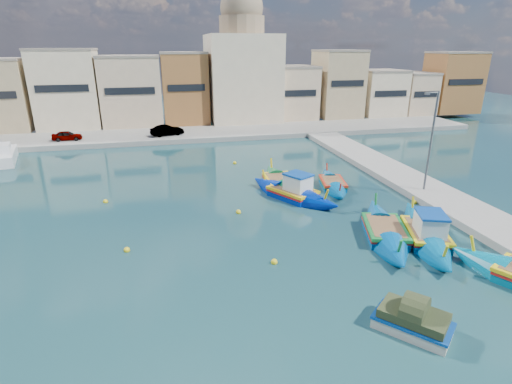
{
  "coord_description": "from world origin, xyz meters",
  "views": [
    {
      "loc": [
        -2.06,
        -19.56,
        11.02
      ],
      "look_at": [
        4.0,
        6.0,
        1.4
      ],
      "focal_mm": 28.0,
      "sensor_mm": 36.0,
      "label": 1
    }
  ],
  "objects_px": {
    "quay_street_lamp": "(430,141)",
    "yacht_north": "(3,153)",
    "luzzu_turquoise_cabin": "(425,235)",
    "luzzu_blue_cabin": "(293,193)",
    "luzzu_blue_south": "(385,233)",
    "church_block": "(242,65)",
    "luzzu_green": "(280,183)",
    "luzzu_cyan_mid": "(333,184)",
    "tender_near": "(413,322)"
  },
  "relations": [
    {
      "from": "church_block",
      "to": "luzzu_green",
      "type": "relative_size",
      "value": 2.16
    },
    {
      "from": "church_block",
      "to": "luzzu_cyan_mid",
      "type": "xyz_separation_m",
      "value": [
        1.34,
        -30.6,
        -8.17
      ]
    },
    {
      "from": "quay_street_lamp",
      "to": "luzzu_blue_cabin",
      "type": "distance_m",
      "value": 10.99
    },
    {
      "from": "luzzu_turquoise_cabin",
      "to": "yacht_north",
      "type": "xyz_separation_m",
      "value": [
        -31.36,
        27.08,
        0.1
      ]
    },
    {
      "from": "luzzu_turquoise_cabin",
      "to": "yacht_north",
      "type": "distance_m",
      "value": 41.43
    },
    {
      "from": "yacht_north",
      "to": "luzzu_cyan_mid",
      "type": "bearing_deg",
      "value": -29.31
    },
    {
      "from": "quay_street_lamp",
      "to": "luzzu_blue_cabin",
      "type": "bearing_deg",
      "value": 170.18
    },
    {
      "from": "yacht_north",
      "to": "luzzu_green",
      "type": "bearing_deg",
      "value": -31.45
    },
    {
      "from": "church_block",
      "to": "luzzu_cyan_mid",
      "type": "distance_m",
      "value": 31.7
    },
    {
      "from": "luzzu_turquoise_cabin",
      "to": "luzzu_cyan_mid",
      "type": "distance_m",
      "value": 10.41
    },
    {
      "from": "church_block",
      "to": "tender_near",
      "type": "xyz_separation_m",
      "value": [
        -2.74,
        -47.95,
        -7.95
      ]
    },
    {
      "from": "luzzu_blue_cabin",
      "to": "luzzu_green",
      "type": "bearing_deg",
      "value": 94.4
    },
    {
      "from": "luzzu_cyan_mid",
      "to": "yacht_north",
      "type": "height_order",
      "value": "yacht_north"
    },
    {
      "from": "luzzu_blue_south",
      "to": "tender_near",
      "type": "distance_m",
      "value": 8.76
    },
    {
      "from": "church_block",
      "to": "luzzu_cyan_mid",
      "type": "relative_size",
      "value": 2.45
    },
    {
      "from": "luzzu_turquoise_cabin",
      "to": "luzzu_blue_cabin",
      "type": "distance_m",
      "value": 10.25
    },
    {
      "from": "yacht_north",
      "to": "luzzu_turquoise_cabin",
      "type": "bearing_deg",
      "value": -40.81
    },
    {
      "from": "luzzu_cyan_mid",
      "to": "tender_near",
      "type": "distance_m",
      "value": 17.83
    },
    {
      "from": "luzzu_blue_cabin",
      "to": "luzzu_turquoise_cabin",
      "type": "bearing_deg",
      "value": -57.63
    },
    {
      "from": "church_block",
      "to": "luzzu_blue_south",
      "type": "distance_m",
      "value": 40.72
    },
    {
      "from": "luzzu_blue_south",
      "to": "church_block",
      "type": "bearing_deg",
      "value": 91.02
    },
    {
      "from": "luzzu_blue_south",
      "to": "tender_near",
      "type": "bearing_deg",
      "value": -113.16
    },
    {
      "from": "luzzu_blue_cabin",
      "to": "yacht_north",
      "type": "height_order",
      "value": "yacht_north"
    },
    {
      "from": "luzzu_green",
      "to": "quay_street_lamp",
      "type": "bearing_deg",
      "value": -23.46
    },
    {
      "from": "tender_near",
      "to": "yacht_north",
      "type": "xyz_separation_m",
      "value": [
        -25.79,
        34.12,
        0.02
      ]
    },
    {
      "from": "luzzu_green",
      "to": "yacht_north",
      "type": "distance_m",
      "value": 30.08
    },
    {
      "from": "luzzu_green",
      "to": "luzzu_turquoise_cabin",
      "type": "bearing_deg",
      "value": -63.41
    },
    {
      "from": "luzzu_cyan_mid",
      "to": "tender_near",
      "type": "height_order",
      "value": "luzzu_cyan_mid"
    },
    {
      "from": "luzzu_blue_cabin",
      "to": "tender_near",
      "type": "bearing_deg",
      "value": -90.28
    },
    {
      "from": "church_block",
      "to": "luzzu_turquoise_cabin",
      "type": "xyz_separation_m",
      "value": [
        2.83,
        -40.9,
        -8.04
      ]
    },
    {
      "from": "quay_street_lamp",
      "to": "yacht_north",
      "type": "height_order",
      "value": "yacht_north"
    },
    {
      "from": "luzzu_blue_cabin",
      "to": "luzzu_blue_south",
      "type": "xyz_separation_m",
      "value": [
        3.37,
        -7.65,
        -0.09
      ]
    },
    {
      "from": "luzzu_green",
      "to": "yacht_north",
      "type": "xyz_separation_m",
      "value": [
        -25.66,
        15.7,
        0.18
      ]
    },
    {
      "from": "luzzu_turquoise_cabin",
      "to": "luzzu_green",
      "type": "relative_size",
      "value": 1.1
    },
    {
      "from": "quay_street_lamp",
      "to": "luzzu_green",
      "type": "xyz_separation_m",
      "value": [
        -10.31,
        4.48,
        -4.04
      ]
    },
    {
      "from": "luzzu_turquoise_cabin",
      "to": "luzzu_green",
      "type": "bearing_deg",
      "value": 116.59
    },
    {
      "from": "quay_street_lamp",
      "to": "luzzu_turquoise_cabin",
      "type": "xyz_separation_m",
      "value": [
        -4.62,
        -6.9,
        -3.96
      ]
    },
    {
      "from": "luzzu_turquoise_cabin",
      "to": "yacht_north",
      "type": "bearing_deg",
      "value": 139.19
    },
    {
      "from": "yacht_north",
      "to": "church_block",
      "type": "bearing_deg",
      "value": 25.86
    },
    {
      "from": "tender_near",
      "to": "luzzu_turquoise_cabin",
      "type": "bearing_deg",
      "value": 51.72
    },
    {
      "from": "quay_street_lamp",
      "to": "tender_near",
      "type": "xyz_separation_m",
      "value": [
        -10.18,
        -13.95,
        -3.88
      ]
    },
    {
      "from": "luzzu_green",
      "to": "yacht_north",
      "type": "bearing_deg",
      "value": 148.55
    },
    {
      "from": "luzzu_turquoise_cabin",
      "to": "luzzu_green",
      "type": "distance_m",
      "value": 12.73
    },
    {
      "from": "quay_street_lamp",
      "to": "luzzu_turquoise_cabin",
      "type": "height_order",
      "value": "quay_street_lamp"
    },
    {
      "from": "luzzu_cyan_mid",
      "to": "luzzu_green",
      "type": "xyz_separation_m",
      "value": [
        -4.21,
        1.07,
        0.06
      ]
    },
    {
      "from": "luzzu_blue_cabin",
      "to": "luzzu_green",
      "type": "relative_size",
      "value": 0.99
    },
    {
      "from": "church_block",
      "to": "quay_street_lamp",
      "type": "relative_size",
      "value": 2.39
    },
    {
      "from": "luzzu_turquoise_cabin",
      "to": "luzzu_blue_south",
      "type": "height_order",
      "value": "luzzu_turquoise_cabin"
    },
    {
      "from": "church_block",
      "to": "luzzu_blue_cabin",
      "type": "height_order",
      "value": "church_block"
    },
    {
      "from": "luzzu_turquoise_cabin",
      "to": "luzzu_blue_cabin",
      "type": "xyz_separation_m",
      "value": [
        -5.49,
        8.65,
        0.01
      ]
    }
  ]
}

